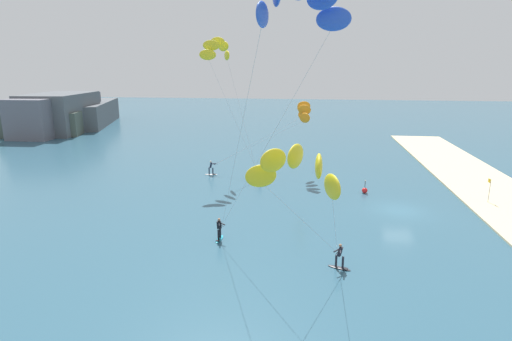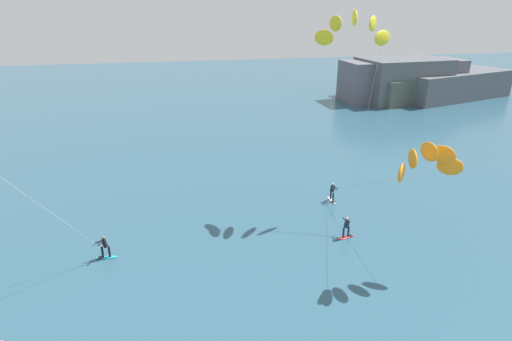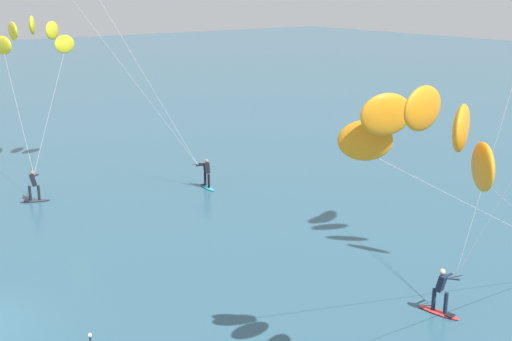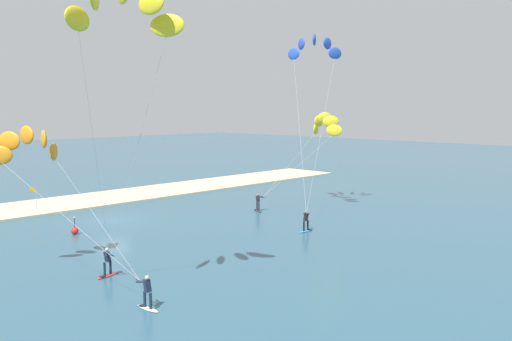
{
  "view_description": "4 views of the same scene",
  "coord_description": "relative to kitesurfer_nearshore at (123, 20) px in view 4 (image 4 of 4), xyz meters",
  "views": [
    {
      "loc": [
        -36.22,
        8.2,
        12.63
      ],
      "look_at": [
        -1.06,
        12.79,
        3.51
      ],
      "focal_mm": 29.13,
      "sensor_mm": 36.0,
      "label": 1
    },
    {
      "loc": [
        -3.5,
        -10.41,
        15.74
      ],
      "look_at": [
        1.88,
        14.09,
        5.65
      ],
      "focal_mm": 28.82,
      "sensor_mm": 36.0,
      "label": 2
    },
    {
      "loc": [
        20.34,
        -3.01,
        10.84
      ],
      "look_at": [
        -0.86,
        12.55,
        3.13
      ],
      "focal_mm": 43.95,
      "sensor_mm": 36.0,
      "label": 3
    },
    {
      "loc": [
        24.02,
        40.73,
        9.63
      ],
      "look_at": [
        -1.25,
        16.01,
        5.52
      ],
      "focal_mm": 37.85,
      "sensor_mm": 36.0,
      "label": 4
    }
  ],
  "objects": [
    {
      "name": "marker_buoy",
      "position": [
        -5.14,
        -15.77,
        -13.4
      ],
      "size": [
        0.56,
        0.56,
        1.38
      ],
      "color": "red",
      "rests_on": "ground"
    },
    {
      "name": "kitesurfer_downwind",
      "position": [
        0.79,
        -8.83,
        -6.53
      ],
      "size": [
        4.58,
        12.21,
        8.61
      ],
      "color": "white",
      "rests_on": "ground"
    },
    {
      "name": "kitesurfer_mid_water",
      "position": [
        -25.99,
        -9.22,
        0.96
      ],
      "size": [
        10.82,
        8.42,
        16.48
      ],
      "color": "#23ADD1",
      "rests_on": "ground"
    },
    {
      "name": "kitesurfer_far_out",
      "position": [
        -27.86,
        -9.63,
        -5.95
      ],
      "size": [
        8.42,
        5.88,
        9.23
      ],
      "color": "#333338",
      "rests_on": "ground"
    },
    {
      "name": "kitesurfer_nearshore",
      "position": [
        0.0,
        0.0,
        0.0
      ],
      "size": [
        5.4,
        6.76,
        15.48
      ],
      "color": "red",
      "rests_on": "ground"
    },
    {
      "name": "beach_flag",
      "position": [
        -6.86,
        -26.77,
        -11.99
      ],
      "size": [
        0.56,
        0.05,
        2.2
      ],
      "color": "gray",
      "rests_on": "sand_strip"
    },
    {
      "name": "ground_plane",
      "position": [
        -9.96,
        -18.28,
        -13.7
      ],
      "size": [
        240.0,
        240.0,
        0.0
      ],
      "primitive_type": "plane",
      "color": "#2D566B"
    },
    {
      "name": "sand_strip",
      "position": [
        -9.96,
        -28.72,
        -13.62
      ],
      "size": [
        80.0,
        8.27,
        0.16
      ],
      "primitive_type": "cube",
      "color": "beige",
      "rests_on": "ground"
    }
  ]
}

